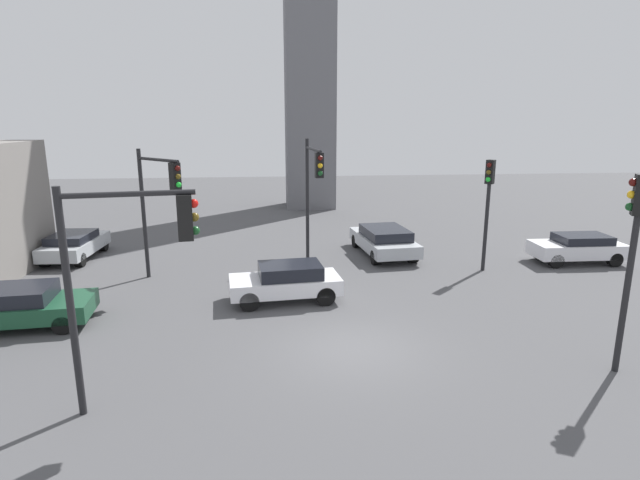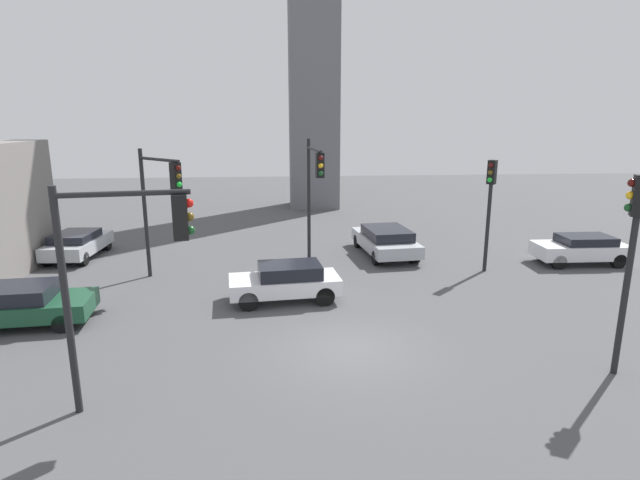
{
  "view_description": "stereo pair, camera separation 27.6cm",
  "coord_description": "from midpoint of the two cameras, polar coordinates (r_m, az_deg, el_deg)",
  "views": [
    {
      "loc": [
        -2.32,
        -13.26,
        6.44
      ],
      "look_at": [
        -0.42,
        5.19,
        1.99
      ],
      "focal_mm": 28.3,
      "sensor_mm": 36.0,
      "label": 1
    },
    {
      "loc": [
        -2.05,
        -13.29,
        6.44
      ],
      "look_at": [
        -0.42,
        5.19,
        1.99
      ],
      "focal_mm": 28.3,
      "sensor_mm": 36.0,
      "label": 2
    }
  ],
  "objects": [
    {
      "name": "ground_plane",
      "position": [
        14.92,
        3.97,
        -12.12
      ],
      "size": [
        90.21,
        90.21,
        0.0
      ],
      "primitive_type": "plane",
      "color": "#4C4C4F"
    },
    {
      "name": "traffic_light_0",
      "position": [
        11.59,
        -20.7,
        -1.36
      ],
      "size": [
        2.83,
        0.61,
        5.13
      ],
      "rotation": [
        0.0,
        0.0,
        0.14
      ],
      "color": "black",
      "rests_on": "ground_plane"
    },
    {
      "name": "traffic_light_1",
      "position": [
        21.9,
        -0.34,
        6.8
      ],
      "size": [
        0.51,
        3.27,
        5.6
      ],
      "rotation": [
        0.0,
        0.0,
        -1.48
      ],
      "color": "black",
      "rests_on": "ground_plane"
    },
    {
      "name": "traffic_light_2",
      "position": [
        14.57,
        32.31,
        0.11
      ],
      "size": [
        0.49,
        0.43,
        5.16
      ],
      "rotation": [
        0.0,
        0.0,
        2.67
      ],
      "color": "black",
      "rests_on": "ground_plane"
    },
    {
      "name": "traffic_light_3",
      "position": [
        22.48,
        19.01,
        4.89
      ],
      "size": [
        0.46,
        0.47,
        4.8
      ],
      "rotation": [
        0.0,
        0.0,
        -2.32
      ],
      "color": "black",
      "rests_on": "ground_plane"
    },
    {
      "name": "traffic_light_4",
      "position": [
        20.64,
        -17.35,
        5.19
      ],
      "size": [
        1.98,
        2.05,
        5.31
      ],
      "rotation": [
        0.0,
        0.0,
        -0.81
      ],
      "color": "black",
      "rests_on": "ground_plane"
    },
    {
      "name": "car_0",
      "position": [
        18.75,
        -30.5,
        -6.29
      ],
      "size": [
        4.4,
        2.3,
        1.31
      ],
      "rotation": [
        0.0,
        0.0,
        0.08
      ],
      "color": "#19472D",
      "rests_on": "ground_plane"
    },
    {
      "name": "car_1",
      "position": [
        26.47,
        -25.46,
        -0.38
      ],
      "size": [
        2.1,
        4.2,
        1.27
      ],
      "rotation": [
        0.0,
        0.0,
        1.52
      ],
      "color": "#ADB2B7",
      "rests_on": "ground_plane"
    },
    {
      "name": "car_2",
      "position": [
        24.61,
        7.75,
        -0.03
      ],
      "size": [
        2.61,
        4.99,
        1.37
      ],
      "rotation": [
        0.0,
        0.0,
        1.67
      ],
      "color": "#ADB2B7",
      "rests_on": "ground_plane"
    },
    {
      "name": "car_3",
      "position": [
        25.87,
        27.71,
        -0.86
      ],
      "size": [
        4.07,
        1.84,
        1.32
      ],
      "rotation": [
        0.0,
        0.0,
        3.12
      ],
      "color": "silver",
      "rests_on": "ground_plane"
    },
    {
      "name": "car_4",
      "position": [
        18.32,
        -3.43,
        -4.67
      ],
      "size": [
        4.1,
        2.13,
        1.37
      ],
      "rotation": [
        0.0,
        0.0,
        3.24
      ],
      "color": "silver",
      "rests_on": "ground_plane"
    },
    {
      "name": "skyline_tower",
      "position": [
        38.58,
        -0.54,
        23.95
      ],
      "size": [
        3.52,
        3.52,
        26.88
      ],
      "primitive_type": "cube",
      "color": "slate",
      "rests_on": "ground_plane"
    }
  ]
}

